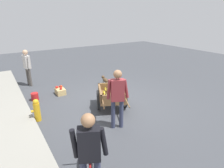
# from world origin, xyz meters

# --- Properties ---
(ground_plane) EXTENTS (24.00, 24.00, 0.00)m
(ground_plane) POSITION_xyz_m (0.00, 0.00, 0.00)
(ground_plane) COLOR #3D3F44
(fruit_cart) EXTENTS (1.82, 1.38, 0.71)m
(fruit_cart) POSITION_xyz_m (-0.32, 0.23, 0.44)
(fruit_cart) COLOR brown
(fruit_cart) RESTS_ON ground
(vendor_person) EXTENTS (0.32, 0.56, 1.62)m
(vendor_person) POSITION_xyz_m (-1.37, 0.71, 0.97)
(vendor_person) COLOR #333851
(vendor_person) RESTS_ON ground
(cyclist_person) EXTENTS (0.33, 0.53, 1.57)m
(cyclist_person) POSITION_xyz_m (-2.89, 2.25, 0.93)
(cyclist_person) COLOR #333851
(cyclist_person) RESTS_ON ground
(dog) EXTENTS (0.67, 0.24, 0.40)m
(dog) POSITION_xyz_m (1.58, -0.64, 0.27)
(dog) COLOR #4C3823
(dog) RESTS_ON ground
(fire_hydrant) EXTENTS (0.25, 0.25, 0.67)m
(fire_hydrant) POSITION_xyz_m (0.15, 2.45, 0.33)
(fire_hydrant) COLOR gold
(fire_hydrant) RESTS_ON ground
(plastic_bucket) EXTENTS (0.25, 0.25, 0.27)m
(plastic_bucket) POSITION_xyz_m (1.66, 2.22, 0.13)
(plastic_bucket) COLOR #B21E1E
(plastic_bucket) RESTS_ON ground
(apple_crate) EXTENTS (0.44, 0.32, 0.32)m
(apple_crate) POSITION_xyz_m (1.72, 1.28, 0.13)
(apple_crate) COLOR tan
(apple_crate) RESTS_ON ground
(bystander_person) EXTENTS (0.51, 0.27, 1.54)m
(bystander_person) POSITION_xyz_m (3.39, 2.08, 0.92)
(bystander_person) COLOR #4C4742
(bystander_person) RESTS_ON ground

